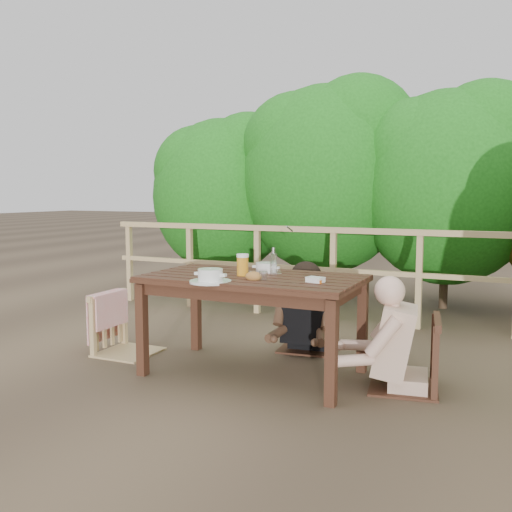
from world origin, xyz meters
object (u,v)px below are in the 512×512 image
at_px(chair_far, 309,295).
at_px(soup_near, 210,276).
at_px(table, 253,326).
at_px(woman, 310,281).
at_px(chair_right, 406,320).
at_px(tumbler, 263,277).
at_px(chair_left, 127,297).
at_px(bread_roll, 254,277).
at_px(butter_tub, 315,281).
at_px(beer_glass, 243,266).
at_px(diner_right, 411,297).
at_px(bottle, 273,262).
at_px(soup_far, 266,268).

relative_size(chair_far, soup_near, 3.27).
xyz_separation_m(table, woman, (0.15, 0.84, 0.23)).
height_order(chair_right, tumbler, chair_right).
relative_size(table, chair_left, 1.64).
height_order(table, bread_roll, bread_roll).
height_order(soup_near, bread_roll, soup_near).
bearing_deg(chair_right, butter_tub, -75.16).
relative_size(beer_glass, butter_tub, 1.47).
bearing_deg(diner_right, chair_right, 80.99).
bearing_deg(beer_glass, woman, 75.31).
height_order(woman, soup_near, woman).
distance_m(chair_left, tumbler, 1.41).
relative_size(diner_right, bottle, 5.79).
bearing_deg(beer_glass, chair_far, 74.98).
distance_m(chair_left, chair_right, 2.32).
distance_m(chair_far, soup_far, 0.69).
xyz_separation_m(bottle, butter_tub, (0.40, -0.18, -0.09)).
distance_m(chair_far, tumbler, 1.03).
xyz_separation_m(chair_right, woman, (-0.95, 0.69, 0.11)).
bearing_deg(woman, chair_left, 23.90).
relative_size(chair_far, soup_far, 3.62).
relative_size(soup_near, butter_tub, 2.48).
distance_m(woman, soup_near, 1.25).
xyz_separation_m(woman, soup_near, (-0.32, -1.19, 0.19)).
distance_m(soup_near, bottle, 0.53).
xyz_separation_m(diner_right, soup_near, (-1.31, -0.50, 0.14)).
xyz_separation_m(chair_far, soup_far, (-0.14, -0.61, 0.30)).
distance_m(soup_far, bottle, 0.20).
bearing_deg(bottle, table, -150.40).
relative_size(soup_far, beer_glass, 1.52).
relative_size(soup_far, butter_tub, 2.24).
bearing_deg(chair_right, diner_right, 80.99).
distance_m(woman, soup_far, 0.67).
bearing_deg(tumbler, soup_near, -151.15).
xyz_separation_m(soup_far, beer_glass, (-0.08, -0.24, 0.04)).
relative_size(soup_near, bottle, 1.31).
bearing_deg(table, soup_far, 87.30).
xyz_separation_m(chair_right, tumbler, (-0.95, -0.32, 0.29)).
xyz_separation_m(chair_far, bread_roll, (-0.06, -1.00, 0.29)).
bearing_deg(chair_left, chair_far, -60.97).
relative_size(chair_far, beer_glass, 5.50).
bearing_deg(chair_far, soup_far, -109.98).
distance_m(table, bottle, 0.51).
bearing_deg(butter_tub, bottle, 168.92).
distance_m(diner_right, beer_glass, 1.24).
xyz_separation_m(woman, bottle, (-0.02, -0.76, 0.25)).
bearing_deg(chair_far, bread_roll, -100.46).
bearing_deg(woman, chair_right, 137.47).
height_order(woman, bread_roll, woman).
bearing_deg(tumbler, beer_glass, 148.93).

